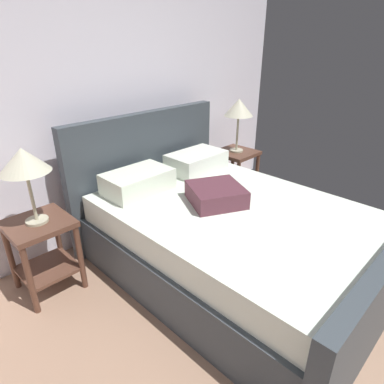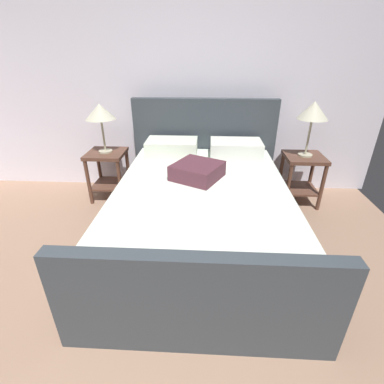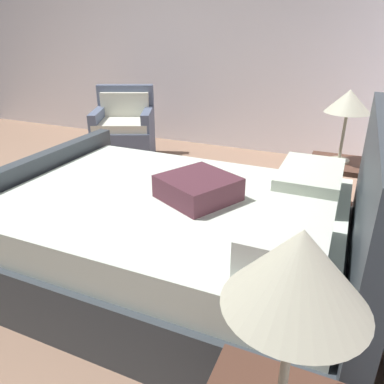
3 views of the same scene
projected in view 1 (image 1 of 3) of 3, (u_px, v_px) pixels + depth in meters
The scene contains 6 objects.
wall_back at pixel (80, 109), 2.85m from camera, with size 5.30×0.12×2.52m, color white.
bed at pixel (227, 233), 2.72m from camera, with size 1.71×2.30×1.20m.
nightstand_right at pixel (235, 167), 3.98m from camera, with size 0.44×0.44×0.60m.
table_lamp_right at pixel (239, 109), 3.69m from camera, with size 0.33×0.33×0.61m.
nightstand_left at pixel (43, 244), 2.48m from camera, with size 0.44×0.44×0.60m.
table_lamp_left at pixel (24, 162), 2.20m from camera, with size 0.34×0.34×0.56m.
Camera 1 is at (-1.36, 0.57, 1.81)m, focal length 30.80 mm.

